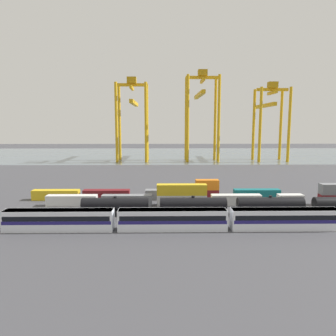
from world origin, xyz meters
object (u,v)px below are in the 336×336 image
passenger_train (172,219)px  gantry_crane_central (201,106)px  shipping_container_2 (182,200)px  shipping_container_13 (257,194)px  freight_tank_row (232,206)px  shipping_container_1 (127,200)px  gantry_crane_east (270,113)px  gantry_crane_west (133,111)px  shipping_container_9 (107,195)px

passenger_train → gantry_crane_central: bearing=80.7°
shipping_container_2 → shipping_container_13: size_ratio=1.00×
freight_tank_row → shipping_container_13: freight_tank_row is taller
shipping_container_1 → shipping_container_13: size_ratio=1.00×
freight_tank_row → gantry_crane_east: size_ratio=1.55×
shipping_container_1 → gantry_crane_west: bearing=94.4°
shipping_container_13 → gantry_crane_central: size_ratio=0.25×
passenger_train → shipping_container_13: (23.07, 24.42, -0.84)m
shipping_container_2 → gantry_crane_west: gantry_crane_west is taller
freight_tank_row → shipping_container_9: freight_tank_row is taller
gantry_crane_central → gantry_crane_east: bearing=-0.8°
freight_tank_row → gantry_crane_west: bearing=106.4°
passenger_train → gantry_crane_central: 122.20m
gantry_crane_central → shipping_container_13: bearing=-87.6°
shipping_container_2 → shipping_container_9: size_ratio=1.00×
passenger_train → shipping_container_9: (-16.62, 24.42, -0.84)m
freight_tank_row → shipping_container_9: 33.21m
freight_tank_row → shipping_container_1: 25.20m
shipping_container_13 → gantry_crane_west: 104.57m
freight_tank_row → shipping_container_2: bearing=141.9°
passenger_train → shipping_container_9: passenger_train is taller
shipping_container_13 → shipping_container_1: bearing=-169.4°
freight_tank_row → shipping_container_2: freight_tank_row is taller
shipping_container_1 → gantry_crane_central: 107.52m
shipping_container_2 → shipping_container_9: bearing=162.1°
freight_tank_row → shipping_container_9: bearing=154.1°
shipping_container_9 → gantry_crane_west: size_ratio=0.27×
gantry_crane_west → freight_tank_row: bearing=-73.6°
shipping_container_13 → gantry_crane_west: (-41.30, 92.56, 25.72)m
shipping_container_1 → gantry_crane_west: (-7.66, 98.83, 25.72)m
shipping_container_1 → gantry_crane_west: 102.41m
freight_tank_row → shipping_container_1: size_ratio=5.39×
passenger_train → freight_tank_row: (13.25, 9.94, -0.19)m
freight_tank_row → gantry_crane_central: gantry_crane_central is taller
gantry_crane_west → gantry_crane_central: bearing=0.7°
freight_tank_row → shipping_container_2: 13.33m
gantry_crane_west → gantry_crane_east: gantry_crane_west is taller
passenger_train → shipping_container_2: size_ratio=5.16×
shipping_container_1 → shipping_container_2: same height
gantry_crane_east → gantry_crane_central: bearing=179.2°
shipping_container_9 → shipping_container_2: bearing=-17.9°
shipping_container_2 → passenger_train: bearing=-98.7°
gantry_crane_central → gantry_crane_east: (37.43, -0.50, -4.00)m
shipping_container_9 → gantry_crane_central: bearing=68.9°
shipping_container_9 → gantry_crane_east: gantry_crane_east is taller
gantry_crane_east → gantry_crane_west: bearing=180.0°
shipping_container_13 → shipping_container_9: bearing=180.0°
freight_tank_row → gantry_crane_central: (5.95, 107.53, 27.83)m
passenger_train → shipping_container_2: bearing=81.3°
gantry_crane_east → shipping_container_2: bearing=-118.6°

